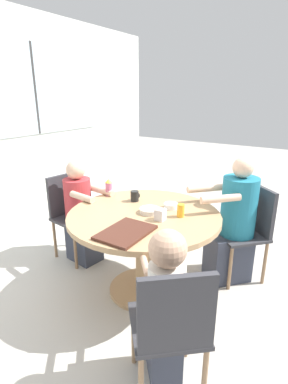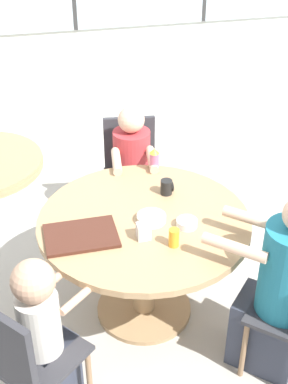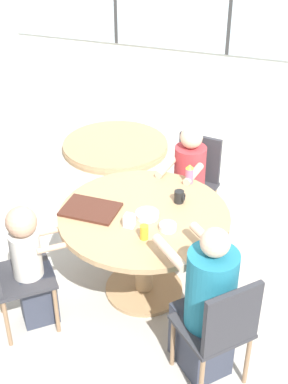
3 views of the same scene
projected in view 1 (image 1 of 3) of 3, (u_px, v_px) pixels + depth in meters
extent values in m
plane|color=#B2ADA3|center=(144.00, 290.00, 2.63)|extent=(16.00, 16.00, 0.00)
cube|color=#333333|center=(35.00, 89.00, 4.55)|extent=(0.04, 0.01, 1.34)
cylinder|color=tan|center=(144.00, 216.00, 2.40)|extent=(1.23, 1.23, 0.04)
cylinder|color=tan|center=(144.00, 255.00, 2.52)|extent=(0.14, 0.14, 0.69)
cylinder|color=tan|center=(144.00, 288.00, 2.62)|extent=(0.60, 0.60, 0.03)
cube|color=#333338|center=(77.00, 219.00, 3.04)|extent=(0.45, 0.45, 0.03)
cube|color=#333338|center=(64.00, 194.00, 3.08)|extent=(0.38, 0.09, 0.42)
cylinder|color=#8C6B4C|center=(102.00, 237.00, 3.13)|extent=(0.03, 0.03, 0.42)
cylinder|color=#8C6B4C|center=(75.00, 250.00, 2.88)|extent=(0.03, 0.03, 0.42)
cylinder|color=#8C6B4C|center=(81.00, 228.00, 3.34)|extent=(0.03, 0.03, 0.42)
cylinder|color=#8C6B4C|center=(55.00, 239.00, 3.09)|extent=(0.03, 0.03, 0.42)
cube|color=#333338|center=(240.00, 234.00, 2.70)|extent=(0.57, 0.57, 0.03)
cube|color=#333338|center=(260.00, 210.00, 2.67)|extent=(0.29, 0.30, 0.42)
cylinder|color=#8C6B4C|center=(230.00, 268.00, 2.57)|extent=(0.03, 0.03, 0.42)
cylinder|color=#8C6B4C|center=(212.00, 249.00, 2.89)|extent=(0.03, 0.03, 0.42)
cylinder|color=#8C6B4C|center=(265.00, 263.00, 2.65)|extent=(0.03, 0.03, 0.42)
cylinder|color=#8C6B4C|center=(243.00, 245.00, 2.97)|extent=(0.03, 0.03, 0.42)
cube|color=#333338|center=(167.00, 324.00, 1.65)|extent=(0.56, 0.56, 0.03)
cube|color=#333338|center=(177.00, 314.00, 1.41)|extent=(0.28, 0.31, 0.42)
cylinder|color=#8C6B4C|center=(134.00, 336.00, 1.86)|extent=(0.03, 0.03, 0.42)
cylinder|color=#8C6B4C|center=(187.00, 330.00, 1.91)|extent=(0.03, 0.03, 0.42)
cylinder|color=#8C6B4C|center=(205.00, 378.00, 1.59)|extent=(0.03, 0.03, 0.42)
cube|color=#333847|center=(84.00, 240.00, 3.05)|extent=(0.28, 0.35, 0.44)
cylinder|color=#B23338|center=(78.00, 199.00, 2.94)|extent=(0.26, 0.26, 0.41)
sphere|color=#DBB293|center=(76.00, 170.00, 2.85)|extent=(0.18, 0.18, 0.18)
cylinder|color=#DBB293|center=(102.00, 191.00, 2.86)|extent=(0.10, 0.30, 0.06)
cylinder|color=#DBB293|center=(82.00, 197.00, 2.69)|extent=(0.10, 0.30, 0.06)
cube|color=#333847|center=(228.00, 256.00, 2.74)|extent=(0.46, 0.45, 0.44)
cylinder|color=#1E7089|center=(239.00, 206.00, 2.60)|extent=(0.31, 0.31, 0.52)
sphere|color=#DBB293|center=(243.00, 168.00, 2.49)|extent=(0.17, 0.17, 0.17)
cylinder|color=#DBB293|center=(221.00, 199.00, 2.37)|extent=(0.29, 0.27, 0.06)
cylinder|color=#DBB293|center=(206.00, 188.00, 2.63)|extent=(0.29, 0.27, 0.06)
cube|color=#333847|center=(163.00, 342.00, 1.80)|extent=(0.31, 0.30, 0.44)
cylinder|color=beige|center=(166.00, 293.00, 1.63)|extent=(0.21, 0.21, 0.33)
sphere|color=tan|center=(168.00, 249.00, 1.55)|extent=(0.21, 0.21, 0.21)
cylinder|color=tan|center=(145.00, 264.00, 1.76)|extent=(0.20, 0.18, 0.04)
cylinder|color=tan|center=(176.00, 262.00, 1.79)|extent=(0.20, 0.18, 0.04)
cube|color=#472319|center=(126.00, 232.00, 2.05)|extent=(0.39, 0.28, 0.02)
cylinder|color=black|center=(135.00, 196.00, 2.65)|extent=(0.07, 0.07, 0.09)
torus|color=black|center=(137.00, 195.00, 2.68)|extent=(0.01, 0.06, 0.06)
cylinder|color=#CC668C|center=(109.00, 189.00, 2.79)|extent=(0.06, 0.06, 0.13)
cone|color=gold|center=(108.00, 181.00, 2.77)|extent=(0.06, 0.06, 0.03)
cylinder|color=gold|center=(181.00, 210.00, 2.32)|extent=(0.06, 0.06, 0.10)
cube|color=silver|center=(160.00, 215.00, 2.26)|extent=(0.07, 0.07, 0.09)
cylinder|color=silver|center=(150.00, 211.00, 2.40)|extent=(0.17, 0.17, 0.04)
cylinder|color=silver|center=(171.00, 206.00, 2.50)|extent=(0.12, 0.12, 0.04)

